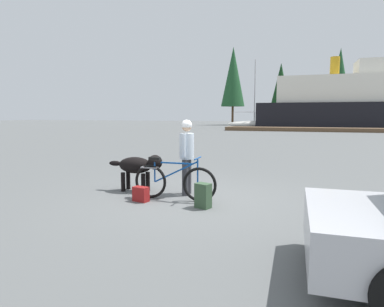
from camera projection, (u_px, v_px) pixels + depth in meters
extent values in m
plane|color=#595B5B|center=(190.00, 199.00, 7.04)|extent=(160.00, 160.00, 0.00)
torus|color=black|center=(200.00, 185.00, 6.73)|extent=(0.72, 0.06, 0.72)
torus|color=black|center=(151.00, 181.00, 7.05)|extent=(0.72, 0.06, 0.72)
cube|color=navy|center=(177.00, 163.00, 6.83)|extent=(0.70, 0.03, 0.03)
cube|color=navy|center=(176.00, 172.00, 6.86)|extent=(0.94, 0.03, 0.49)
cylinder|color=navy|center=(155.00, 172.00, 7.00)|extent=(0.03, 0.03, 0.42)
cylinder|color=navy|center=(198.00, 172.00, 6.71)|extent=(0.03, 0.03, 0.52)
cube|color=black|center=(155.00, 158.00, 6.97)|extent=(0.24, 0.10, 0.06)
cylinder|color=navy|center=(198.00, 158.00, 6.68)|extent=(0.03, 0.44, 0.03)
cube|color=slate|center=(149.00, 168.00, 7.02)|extent=(0.36, 0.14, 0.02)
cylinder|color=#333338|center=(188.00, 176.00, 7.47)|extent=(0.14, 0.14, 0.80)
cylinder|color=#333338|center=(185.00, 178.00, 7.26)|extent=(0.14, 0.14, 0.80)
cylinder|color=silver|center=(187.00, 146.00, 7.28)|extent=(0.32, 0.32, 0.57)
cylinder|color=silver|center=(190.00, 144.00, 7.49)|extent=(0.09, 0.09, 0.50)
cylinder|color=silver|center=(183.00, 146.00, 7.07)|extent=(0.09, 0.09, 0.50)
sphere|color=tan|center=(187.00, 126.00, 7.23)|extent=(0.22, 0.22, 0.22)
sphere|color=white|center=(187.00, 125.00, 7.23)|extent=(0.23, 0.23, 0.23)
ellipsoid|color=black|center=(135.00, 165.00, 7.67)|extent=(0.80, 0.45, 0.38)
sphere|color=black|center=(155.00, 162.00, 7.51)|extent=(0.33, 0.33, 0.33)
ellipsoid|color=black|center=(115.00, 163.00, 7.82)|extent=(0.32, 0.12, 0.12)
cylinder|color=black|center=(148.00, 181.00, 7.75)|extent=(0.10, 0.10, 0.44)
cylinder|color=black|center=(143.00, 183.00, 7.52)|extent=(0.10, 0.10, 0.44)
cylinder|color=black|center=(128.00, 180.00, 7.91)|extent=(0.10, 0.10, 0.44)
cylinder|color=black|center=(123.00, 182.00, 7.67)|extent=(0.10, 0.10, 0.44)
cube|color=#334C33|center=(203.00, 196.00, 6.31)|extent=(0.33, 0.29, 0.48)
cube|color=maroon|center=(141.00, 194.00, 6.80)|extent=(0.35, 0.25, 0.30)
cylinder|color=black|center=(367.00, 228.00, 4.29)|extent=(0.64, 0.22, 0.64)
cube|color=brown|center=(307.00, 129.00, 34.88)|extent=(17.14, 2.26, 0.40)
cube|color=black|center=(358.00, 116.00, 40.47)|extent=(23.84, 7.40, 3.17)
cube|color=silver|center=(359.00, 90.00, 40.09)|extent=(19.07, 6.22, 3.20)
cube|color=silver|center=(383.00, 68.00, 39.09)|extent=(5.72, 4.44, 1.80)
cylinder|color=#BF8C19|center=(335.00, 67.00, 40.61)|extent=(1.10, 1.10, 2.40)
ellipsoid|color=silver|center=(254.00, 124.00, 44.58)|extent=(7.16, 2.00, 0.90)
cylinder|color=#B2B2B7|center=(255.00, 91.00, 44.06)|extent=(0.14, 0.14, 8.05)
cylinder|color=#B2B2B7|center=(246.00, 112.00, 44.71)|extent=(3.22, 0.10, 0.10)
cylinder|color=#4C331E|center=(233.00, 116.00, 55.49)|extent=(0.37, 0.37, 3.11)
cone|color=#1E4C28|center=(233.00, 77.00, 54.74)|extent=(3.90, 3.90, 9.68)
cylinder|color=#4C331E|center=(280.00, 117.00, 56.51)|extent=(0.39, 0.39, 2.76)
cone|color=#143819|center=(281.00, 86.00, 55.90)|extent=(3.34, 3.34, 7.61)
cylinder|color=#4C331E|center=(370.00, 115.00, 51.97)|extent=(0.38, 0.38, 3.34)
cone|color=#19471E|center=(372.00, 82.00, 51.36)|extent=(4.19, 4.19, 6.99)
cylinder|color=#4C331E|center=(338.00, 115.00, 56.73)|extent=(0.42, 0.42, 3.40)
cone|color=#1E4C28|center=(340.00, 77.00, 55.98)|extent=(3.67, 3.67, 9.46)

